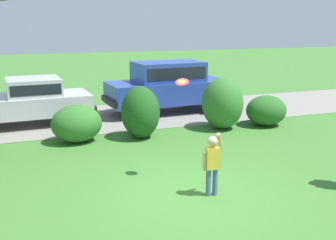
{
  "coord_description": "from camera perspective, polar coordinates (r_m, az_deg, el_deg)",
  "views": [
    {
      "loc": [
        -3.11,
        -6.95,
        3.33
      ],
      "look_at": [
        0.17,
        1.83,
        1.1
      ],
      "focal_mm": 43.86,
      "sensor_mm": 36.0,
      "label": 1
    }
  ],
  "objects": [
    {
      "name": "ground_plane",
      "position": [
        8.31,
        3.38,
        -10.27
      ],
      "size": [
        80.0,
        80.0,
        0.0
      ],
      "primitive_type": "plane",
      "color": "#3D752D"
    },
    {
      "name": "driveway_strip",
      "position": [
        14.9,
        -7.93,
        0.38
      ],
      "size": [
        28.0,
        4.4,
        0.02
      ],
      "primitive_type": "cube",
      "color": "gray",
      "rests_on": "ground"
    },
    {
      "name": "shrub_centre_left",
      "position": [
        11.98,
        -12.45,
        -0.57
      ],
      "size": [
        1.44,
        1.23,
        1.07
      ],
      "color": "#33702B",
      "rests_on": "ground"
    },
    {
      "name": "shrub_centre",
      "position": [
        12.11,
        -3.8,
        0.79
      ],
      "size": [
        1.13,
        1.29,
        1.54
      ],
      "color": "#1E511C",
      "rests_on": "ground"
    },
    {
      "name": "shrub_centre_right",
      "position": [
        13.22,
        7.53,
        2.07
      ],
      "size": [
        1.29,
        1.42,
        1.64
      ],
      "color": "#33702B",
      "rests_on": "ground"
    },
    {
      "name": "shrub_far_end",
      "position": [
        13.97,
        13.42,
        1.28
      ],
      "size": [
        1.35,
        1.25,
        1.0
      ],
      "color": "#286023",
      "rests_on": "ground"
    },
    {
      "name": "parked_sedan",
      "position": [
        14.28,
        -18.93,
        2.64
      ],
      "size": [
        4.48,
        2.25,
        1.56
      ],
      "color": "silver",
      "rests_on": "ground"
    },
    {
      "name": "parked_suv",
      "position": [
        15.42,
        0.01,
        4.98
      ],
      "size": [
        4.78,
        2.28,
        1.92
      ],
      "color": "#28429E",
      "rests_on": "ground"
    },
    {
      "name": "child_thrower",
      "position": [
        8.05,
        6.17,
        -5.65
      ],
      "size": [
        0.46,
        0.25,
        1.29
      ],
      "color": "#4C608C",
      "rests_on": "ground"
    },
    {
      "name": "frisbee",
      "position": [
        8.62,
        1.98,
        5.27
      ],
      "size": [
        0.3,
        0.27,
        0.18
      ],
      "color": "red"
    }
  ]
}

